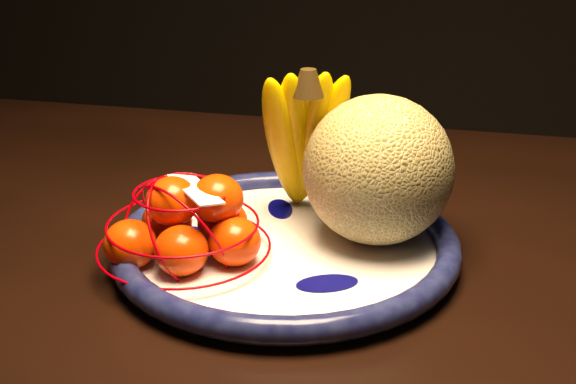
% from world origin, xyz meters
% --- Properties ---
extents(dining_table, '(1.63, 1.02, 0.80)m').
position_xyz_m(dining_table, '(0.02, -0.09, 0.72)').
color(dining_table, black).
rests_on(dining_table, ground).
extents(fruit_bowl, '(0.37, 0.37, 0.03)m').
position_xyz_m(fruit_bowl, '(0.16, -0.10, 0.82)').
color(fruit_bowl, white).
rests_on(fruit_bowl, dining_table).
extents(cantaloupe, '(0.16, 0.16, 0.16)m').
position_xyz_m(cantaloupe, '(0.25, -0.06, 0.89)').
color(cantaloupe, olive).
rests_on(cantaloupe, fruit_bowl).
extents(banana_bunch, '(0.12, 0.12, 0.19)m').
position_xyz_m(banana_bunch, '(0.16, -0.02, 0.91)').
color(banana_bunch, '#E2B400').
rests_on(banana_bunch, fruit_bowl).
extents(mandarin_bag, '(0.21, 0.21, 0.11)m').
position_xyz_m(mandarin_bag, '(0.07, -0.15, 0.85)').
color(mandarin_bag, '#F43E07').
rests_on(mandarin_bag, fruit_bowl).
extents(price_tag, '(0.07, 0.07, 0.01)m').
position_xyz_m(price_tag, '(0.08, -0.15, 0.89)').
color(price_tag, white).
rests_on(price_tag, mandarin_bag).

